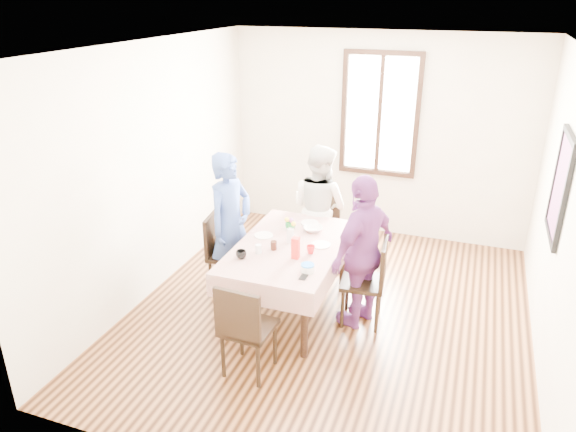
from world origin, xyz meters
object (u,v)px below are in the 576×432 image
at_px(person_far, 319,208).
at_px(person_right, 362,252).
at_px(chair_right, 363,282).
at_px(chair_left, 229,254).
at_px(dining_table, 290,278).
at_px(chair_near, 249,327).
at_px(chair_far, 319,232).
at_px(person_left, 230,225).

relative_size(person_far, person_right, 0.97).
relative_size(chair_right, person_right, 0.58).
height_order(chair_left, chair_right, same).
height_order(dining_table, person_far, person_far).
bearing_deg(chair_near, dining_table, 93.48).
distance_m(chair_far, person_left, 1.23).
relative_size(chair_left, chair_far, 1.00).
bearing_deg(chair_near, person_far, 93.48).
xyz_separation_m(dining_table, chair_near, (0.00, -1.06, 0.08)).
distance_m(dining_table, person_right, 0.85).
bearing_deg(chair_left, dining_table, 71.48).
xyz_separation_m(person_left, person_right, (1.48, -0.10, -0.02)).
bearing_deg(chair_left, chair_right, 78.60).
relative_size(chair_right, chair_near, 1.00).
relative_size(chair_near, person_far, 0.60).
bearing_deg(person_far, chair_right, 150.26).
xyz_separation_m(dining_table, chair_far, (0.00, 1.06, 0.08)).
relative_size(dining_table, person_right, 0.97).
bearing_deg(dining_table, chair_far, 90.00).
xyz_separation_m(chair_left, chair_near, (0.76, -1.20, 0.00)).
bearing_deg(chair_left, chair_far, 132.44).
height_order(dining_table, person_left, person_left).
relative_size(chair_left, person_far, 0.60).
height_order(person_far, person_right, person_right).
height_order(chair_near, person_right, person_right).
relative_size(dining_table, person_far, 1.00).
distance_m(dining_table, chair_right, 0.76).
distance_m(dining_table, chair_far, 1.06).
bearing_deg(chair_right, chair_near, 139.33).
bearing_deg(chair_left, person_right, 78.55).
xyz_separation_m(chair_near, person_far, (0.00, 2.09, 0.31)).
bearing_deg(chair_far, chair_left, 47.67).
height_order(chair_right, person_right, person_right).
height_order(chair_right, person_left, person_left).
bearing_deg(dining_table, person_right, 3.72).
bearing_deg(person_left, person_right, -76.63).
distance_m(person_left, person_right, 1.48).
distance_m(dining_table, person_far, 1.11).
distance_m(person_far, person_right, 1.23).
height_order(chair_left, chair_near, same).
height_order(chair_far, chair_near, same).
distance_m(chair_right, person_left, 1.54).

